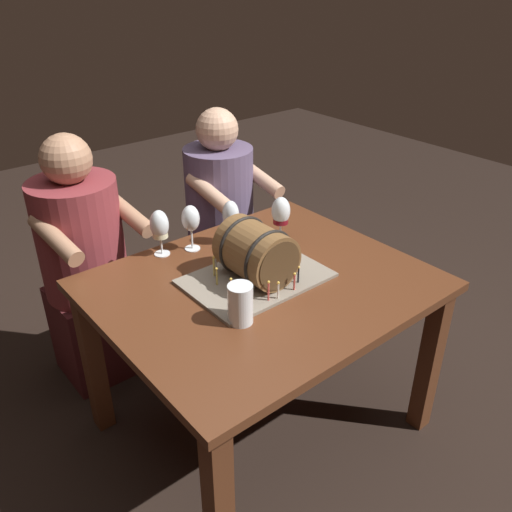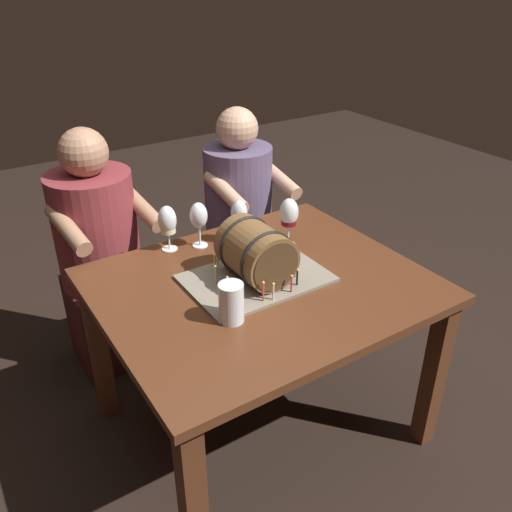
{
  "view_description": "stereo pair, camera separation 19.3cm",
  "coord_description": "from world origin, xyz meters",
  "px_view_note": "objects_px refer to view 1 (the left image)",
  "views": [
    {
      "loc": [
        -1.08,
        -1.28,
        1.76
      ],
      "look_at": [
        -0.01,
        0.03,
        0.82
      ],
      "focal_mm": 37.42,
      "sensor_mm": 36.0,
      "label": 1
    },
    {
      "loc": [
        -0.92,
        -1.39,
        1.76
      ],
      "look_at": [
        -0.01,
        0.03,
        0.82
      ],
      "focal_mm": 37.42,
      "sensor_mm": 36.0,
      "label": 2
    }
  ],
  "objects_px": {
    "wine_glass_amber": "(231,217)",
    "wine_glass_empty": "(191,219)",
    "person_seated_left": "(86,270)",
    "beer_pint": "(240,306)",
    "barrel_cake": "(256,256)",
    "dining_table": "(262,306)",
    "wine_glass_red": "(281,213)",
    "wine_glass_white": "(160,227)",
    "person_seated_right": "(221,227)"
  },
  "relations": [
    {
      "from": "wine_glass_amber",
      "to": "wine_glass_empty",
      "type": "relative_size",
      "value": 0.99
    },
    {
      "from": "wine_glass_amber",
      "to": "person_seated_left",
      "type": "height_order",
      "value": "person_seated_left"
    },
    {
      "from": "wine_glass_amber",
      "to": "beer_pint",
      "type": "relative_size",
      "value": 1.38
    },
    {
      "from": "barrel_cake",
      "to": "wine_glass_amber",
      "type": "relative_size",
      "value": 2.68
    },
    {
      "from": "dining_table",
      "to": "wine_glass_red",
      "type": "xyz_separation_m",
      "value": [
        0.25,
        0.19,
        0.25
      ]
    },
    {
      "from": "barrel_cake",
      "to": "wine_glass_empty",
      "type": "xyz_separation_m",
      "value": [
        -0.05,
        0.35,
        0.03
      ]
    },
    {
      "from": "dining_table",
      "to": "wine_glass_red",
      "type": "distance_m",
      "value": 0.4
    },
    {
      "from": "wine_glass_red",
      "to": "wine_glass_empty",
      "type": "bearing_deg",
      "value": 148.29
    },
    {
      "from": "dining_table",
      "to": "beer_pint",
      "type": "distance_m",
      "value": 0.31
    },
    {
      "from": "barrel_cake",
      "to": "wine_glass_amber",
      "type": "xyz_separation_m",
      "value": [
        0.11,
        0.29,
        0.02
      ]
    },
    {
      "from": "wine_glass_red",
      "to": "person_seated_left",
      "type": "xyz_separation_m",
      "value": [
        -0.62,
        0.59,
        -0.3
      ]
    },
    {
      "from": "wine_glass_red",
      "to": "wine_glass_white",
      "type": "bearing_deg",
      "value": 151.65
    },
    {
      "from": "beer_pint",
      "to": "person_seated_right",
      "type": "height_order",
      "value": "person_seated_right"
    },
    {
      "from": "barrel_cake",
      "to": "wine_glass_white",
      "type": "xyz_separation_m",
      "value": [
        -0.17,
        0.39,
        0.02
      ]
    },
    {
      "from": "barrel_cake",
      "to": "person_seated_left",
      "type": "height_order",
      "value": "person_seated_left"
    },
    {
      "from": "beer_pint",
      "to": "person_seated_left",
      "type": "distance_m",
      "value": 0.96
    },
    {
      "from": "wine_glass_empty",
      "to": "wine_glass_amber",
      "type": "bearing_deg",
      "value": -21.25
    },
    {
      "from": "dining_table",
      "to": "wine_glass_white",
      "type": "bearing_deg",
      "value": 112.93
    },
    {
      "from": "wine_glass_empty",
      "to": "person_seated_left",
      "type": "height_order",
      "value": "person_seated_left"
    },
    {
      "from": "wine_glass_amber",
      "to": "beer_pint",
      "type": "height_order",
      "value": "wine_glass_amber"
    },
    {
      "from": "wine_glass_white",
      "to": "person_seated_right",
      "type": "xyz_separation_m",
      "value": [
        0.55,
        0.36,
        -0.31
      ]
    },
    {
      "from": "barrel_cake",
      "to": "dining_table",
      "type": "bearing_deg",
      "value": -71.88
    },
    {
      "from": "wine_glass_white",
      "to": "person_seated_left",
      "type": "bearing_deg",
      "value": 118.35
    },
    {
      "from": "barrel_cake",
      "to": "person_seated_left",
      "type": "relative_size",
      "value": 0.44
    },
    {
      "from": "barrel_cake",
      "to": "wine_glass_empty",
      "type": "relative_size",
      "value": 2.64
    },
    {
      "from": "wine_glass_white",
      "to": "wine_glass_red",
      "type": "bearing_deg",
      "value": -28.35
    },
    {
      "from": "dining_table",
      "to": "wine_glass_amber",
      "type": "xyz_separation_m",
      "value": [
        0.1,
        0.32,
        0.23
      ]
    },
    {
      "from": "wine_glass_white",
      "to": "person_seated_right",
      "type": "bearing_deg",
      "value": 33.13
    },
    {
      "from": "barrel_cake",
      "to": "wine_glass_red",
      "type": "relative_size",
      "value": 2.46
    },
    {
      "from": "barrel_cake",
      "to": "person_seated_left",
      "type": "bearing_deg",
      "value": 115.73
    },
    {
      "from": "dining_table",
      "to": "barrel_cake",
      "type": "height_order",
      "value": "barrel_cake"
    },
    {
      "from": "barrel_cake",
      "to": "wine_glass_amber",
      "type": "height_order",
      "value": "barrel_cake"
    },
    {
      "from": "wine_glass_white",
      "to": "beer_pint",
      "type": "relative_size",
      "value": 1.39
    },
    {
      "from": "wine_glass_amber",
      "to": "wine_glass_red",
      "type": "distance_m",
      "value": 0.2
    },
    {
      "from": "beer_pint",
      "to": "person_seated_right",
      "type": "xyz_separation_m",
      "value": [
        0.58,
        0.92,
        -0.24
      ]
    },
    {
      "from": "wine_glass_red",
      "to": "person_seated_left",
      "type": "distance_m",
      "value": 0.91
    },
    {
      "from": "barrel_cake",
      "to": "wine_glass_white",
      "type": "bearing_deg",
      "value": 113.24
    },
    {
      "from": "wine_glass_red",
      "to": "wine_glass_empty",
      "type": "relative_size",
      "value": 1.08
    },
    {
      "from": "dining_table",
      "to": "person_seated_left",
      "type": "relative_size",
      "value": 1.0
    },
    {
      "from": "wine_glass_amber",
      "to": "person_seated_left",
      "type": "xyz_separation_m",
      "value": [
        -0.47,
        0.46,
        -0.29
      ]
    },
    {
      "from": "wine_glass_amber",
      "to": "wine_glass_red",
      "type": "xyz_separation_m",
      "value": [
        0.16,
        -0.13,
        0.02
      ]
    },
    {
      "from": "dining_table",
      "to": "wine_glass_red",
      "type": "bearing_deg",
      "value": 36.18
    },
    {
      "from": "dining_table",
      "to": "wine_glass_amber",
      "type": "relative_size",
      "value": 6.15
    },
    {
      "from": "barrel_cake",
      "to": "beer_pint",
      "type": "distance_m",
      "value": 0.27
    },
    {
      "from": "wine_glass_red",
      "to": "person_seated_left",
      "type": "height_order",
      "value": "person_seated_left"
    },
    {
      "from": "person_seated_right",
      "to": "wine_glass_empty",
      "type": "bearing_deg",
      "value": -137.1
    },
    {
      "from": "wine_glass_amber",
      "to": "wine_glass_empty",
      "type": "distance_m",
      "value": 0.17
    },
    {
      "from": "person_seated_right",
      "to": "wine_glass_amber",
      "type": "bearing_deg",
      "value": -120.76
    },
    {
      "from": "wine_glass_red",
      "to": "wine_glass_white",
      "type": "distance_m",
      "value": 0.49
    },
    {
      "from": "dining_table",
      "to": "person_seated_left",
      "type": "distance_m",
      "value": 0.86
    }
  ]
}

